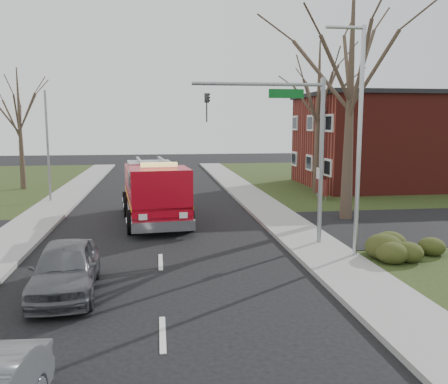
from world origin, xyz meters
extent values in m
plane|color=black|center=(0.00, 0.00, 0.00)|extent=(120.00, 120.00, 0.00)
cube|color=gray|center=(6.20, 0.00, 0.07)|extent=(2.40, 80.00, 0.15)
cube|color=maroon|center=(19.00, 18.00, 3.50)|extent=(15.00, 10.00, 7.00)
cube|color=black|center=(19.00, 18.00, 7.10)|extent=(15.40, 10.40, 0.30)
cube|color=silver|center=(11.45, 18.00, 2.00)|extent=(0.12, 1.40, 1.20)
cube|color=#501612|center=(10.50, 12.50, 0.90)|extent=(0.12, 2.00, 1.00)
cylinder|color=gray|center=(10.50, 11.70, 0.45)|extent=(0.08, 0.08, 0.90)
cylinder|color=gray|center=(10.50, 13.30, 0.45)|extent=(0.08, 0.08, 0.90)
ellipsoid|color=#2B3112|center=(9.00, -1.00, 0.58)|extent=(2.80, 2.00, 0.90)
cone|color=#35281F|center=(9.50, 6.00, 6.00)|extent=(0.64, 0.64, 12.00)
cone|color=#35281F|center=(11.00, 15.00, 5.25)|extent=(0.56, 0.56, 10.50)
cone|color=#35281F|center=(-10.00, 20.00, 4.50)|extent=(0.44, 0.44, 9.00)
cylinder|color=gray|center=(6.50, 1.50, 3.40)|extent=(0.18, 0.18, 6.80)
cylinder|color=gray|center=(3.90, 1.50, 6.50)|extent=(5.20, 0.14, 0.14)
cube|color=#0C591E|center=(5.00, 1.50, 6.15)|extent=(1.40, 0.06, 0.35)
imported|color=black|center=(1.90, 1.50, 6.15)|extent=(0.22, 0.18, 1.10)
cylinder|color=#B7BABF|center=(7.20, -0.50, 4.20)|extent=(0.16, 0.16, 8.40)
cylinder|color=#B7BABF|center=(6.50, -0.50, 8.30)|extent=(1.40, 0.12, 0.12)
cylinder|color=gray|center=(-6.80, 14.00, 3.50)|extent=(0.14, 0.14, 7.00)
cube|color=#AE0817|center=(-0.36, 8.71, 1.59)|extent=(3.18, 5.58, 2.16)
cube|color=#AE0817|center=(0.03, 4.82, 1.75)|extent=(2.92, 2.92, 2.47)
cube|color=#B7BABF|center=(-0.24, 7.48, 0.72)|extent=(3.46, 8.24, 0.46)
cube|color=#E5B20C|center=(-0.24, 7.48, 1.28)|extent=(3.47, 8.24, 0.12)
cube|color=black|center=(0.14, 3.70, 2.52)|extent=(2.37, 0.33, 0.87)
cube|color=#E5D866|center=(0.03, 4.82, 3.14)|extent=(1.67, 0.52, 0.19)
cylinder|color=black|center=(-1.29, 4.59, 0.57)|extent=(0.47, 1.16, 1.13)
cylinder|color=black|center=(1.37, 4.85, 0.57)|extent=(0.47, 1.16, 1.13)
cylinder|color=black|center=(-1.87, 10.42, 0.57)|extent=(0.47, 1.16, 1.13)
cylinder|color=black|center=(0.79, 10.68, 0.57)|extent=(0.47, 1.16, 1.13)
imported|color=#53555B|center=(-2.80, -2.80, 0.77)|extent=(2.07, 4.63, 1.54)
camera|label=1|loc=(-0.04, -16.82, 5.02)|focal=38.00mm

